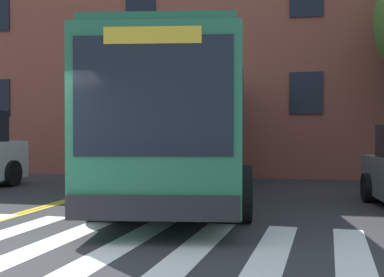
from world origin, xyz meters
name	(u,v)px	position (x,y,z in m)	size (l,w,h in m)	color
crosswalk	(23,239)	(0.05, 1.55, 0.00)	(12.17, 4.35, 0.01)	white
lane_line_yellow_inner	(174,170)	(-1.40, 15.55, 0.00)	(0.12, 36.00, 0.01)	gold
lane_line_yellow_outer	(177,170)	(-1.24, 15.55, 0.00)	(0.12, 36.00, 0.01)	gold
city_bus	(184,123)	(1.19, 6.95, 1.80)	(4.27, 11.29, 3.36)	#28704C
car_black_behind_bus	(241,148)	(1.06, 17.84, 0.86)	(2.36, 4.79, 1.92)	black
building_facade	(166,31)	(-1.78, 15.80, 5.75)	(28.84, 6.75, 11.49)	brown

